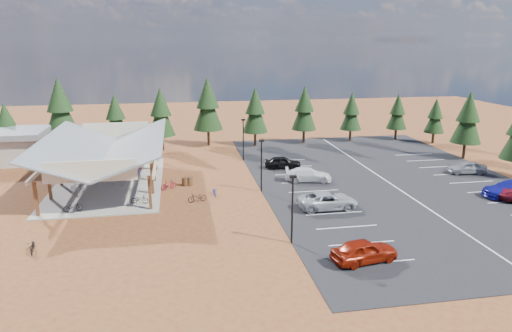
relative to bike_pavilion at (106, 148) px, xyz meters
name	(u,v)px	position (x,y,z in m)	size (l,w,h in m)	color
ground	(212,201)	(10.00, -7.00, -3.82)	(140.00, 140.00, 0.00)	brown
asphalt_lot	(386,181)	(28.50, -4.00, -3.80)	(27.00, 44.00, 0.04)	black
concrete_pad	(109,183)	(0.00, 0.00, -3.77)	(10.60, 18.60, 0.10)	gray
bike_pavilion	(106,148)	(0.00, 0.00, 0.00)	(11.65, 19.40, 4.97)	#543418
lamp_post_0	(292,205)	(15.00, -17.00, -0.85)	(0.50, 0.25, 5.14)	black
lamp_post_1	(261,162)	(15.00, -5.00, -0.85)	(0.50, 0.25, 5.14)	black
lamp_post_2	(243,137)	(15.00, 7.00, -0.85)	(0.50, 0.25, 5.14)	black
trash_bin_0	(185,182)	(7.68, -2.01, -3.37)	(0.60, 0.60, 0.90)	#4D321B
trash_bin_1	(190,181)	(8.18, -1.99, -3.37)	(0.60, 0.60, 0.90)	#4D321B
pine_0	(6,124)	(-13.93, 14.39, 0.34)	(2.93, 2.93, 6.83)	#382314
pine_1	(60,107)	(-7.45, 14.82, 2.15)	(4.20, 4.20, 9.77)	#382314
pine_2	(115,116)	(-0.76, 15.05, 0.81)	(3.26, 3.26, 7.59)	#382314
pine_3	(161,112)	(5.13, 14.14, 1.28)	(3.59, 3.59, 8.36)	#382314
pine_4	(208,104)	(11.41, 15.93, 1.95)	(4.06, 4.06, 9.46)	#382314
pine_5	(255,110)	(17.77, 14.56, 1.15)	(3.50, 3.50, 8.15)	#382314
pine_6	(304,108)	(24.93, 15.26, 1.16)	(3.50, 3.50, 8.16)	#382314
pine_7	(351,111)	(31.96, 15.33, 0.53)	(3.06, 3.06, 7.13)	#382314
pine_8	(397,112)	(39.00, 15.17, 0.33)	(2.92, 2.92, 6.81)	#382314
pine_12	(468,118)	(42.16, 3.24, 1.29)	(3.60, 3.60, 8.38)	#382314
pine_13	(435,116)	(43.14, 11.97, 0.12)	(2.77, 2.77, 6.46)	#382314
bike_0	(73,207)	(-1.93, -7.80, -3.32)	(0.54, 1.55, 0.82)	black
bike_1	(78,187)	(-2.57, -2.35, -3.28)	(0.42, 1.47, 0.89)	gray
bike_2	(77,174)	(-3.47, 2.24, -3.27)	(0.60, 1.73, 0.91)	#1B4397
bike_3	(82,165)	(-3.69, 5.84, -3.27)	(0.43, 1.53, 0.92)	maroon
bike_4	(140,199)	(3.56, -6.78, -3.32)	(0.54, 1.54, 0.81)	black
bike_5	(116,181)	(0.89, -1.28, -3.21)	(0.48, 1.70, 1.02)	gray
bike_6	(131,170)	(1.95, 2.98, -3.28)	(0.59, 1.68, 0.88)	#121992
bike_7	(137,166)	(2.47, 4.40, -3.23)	(0.46, 1.64, 0.98)	maroon
bike_8	(32,246)	(-3.11, -15.33, -3.36)	(0.61, 1.75, 0.92)	black
bike_14	(215,192)	(10.39, -5.52, -3.42)	(0.53, 1.52, 0.80)	#17339C
bike_15	(168,185)	(6.06, -2.94, -3.32)	(0.47, 1.68, 1.01)	maroon
bike_16	(197,197)	(8.68, -7.00, -3.37)	(0.60, 1.72, 0.90)	black
car_0	(364,251)	(19.02, -20.66, -3.02)	(1.82, 4.51, 1.54)	maroon
car_2	(328,201)	(19.82, -10.77, -3.06)	(2.42, 5.24, 1.46)	#A2A6AA
car_3	(308,175)	(20.41, -2.71, -3.09)	(1.95, 4.79, 1.39)	white
car_4	(283,162)	(18.93, 2.60, -3.09)	(1.65, 4.10, 1.40)	black
car_7	(510,189)	(37.70, -10.72, -3.02)	(2.15, 5.29, 1.53)	#14158E
car_8	(466,167)	(38.34, -3.02, -3.08)	(1.65, 4.11, 1.40)	gray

